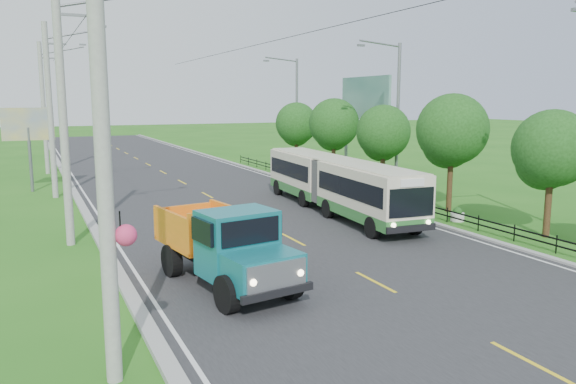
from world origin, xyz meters
TOP-DOWN VIEW (x-y plane):
  - ground at (0.00, 0.00)m, footprint 240.00×240.00m
  - road at (0.00, 20.00)m, footprint 14.00×120.00m
  - curb_left at (-7.20, 20.00)m, footprint 0.40×120.00m
  - curb_right at (7.15, 20.00)m, footprint 0.30×120.00m
  - edge_line_left at (-6.65, 20.00)m, footprint 0.12×120.00m
  - edge_line_right at (6.65, 20.00)m, footprint 0.12×120.00m
  - centre_dash at (0.00, 0.00)m, footprint 0.12×2.20m
  - railing_right at (8.00, 14.00)m, footprint 0.04×40.00m
  - pole_nearest at (-8.24, -3.00)m, footprint 3.51×0.44m
  - pole_near at (-8.26, 9.00)m, footprint 3.51×0.32m
  - pole_mid at (-8.26, 21.00)m, footprint 3.51×0.32m
  - pole_far at (-8.26, 33.00)m, footprint 3.51×0.32m
  - tree_second at (9.86, 2.14)m, footprint 3.18×3.26m
  - tree_third at (9.86, 8.14)m, footprint 3.60×3.62m
  - tree_fourth at (9.86, 14.14)m, footprint 3.24×3.31m
  - tree_fifth at (9.86, 20.14)m, footprint 3.48×3.52m
  - tree_back at (9.86, 26.14)m, footprint 3.30×3.36m
  - streetlight_mid at (10.64, 14.00)m, footprint 3.02×0.20m
  - streetlight_far at (10.64, 28.00)m, footprint 3.02×0.20m
  - planter_near at (8.60, 6.00)m, footprint 0.64×0.64m
  - planter_mid at (8.60, 14.00)m, footprint 0.64×0.64m
  - planter_far at (8.60, 22.00)m, footprint 0.64×0.64m
  - billboard_left at (-9.50, 24.00)m, footprint 3.00×0.20m
  - billboard_right at (12.30, 20.00)m, footprint 0.24×6.00m
  - bus at (4.47, 10.37)m, footprint 3.24×13.99m
  - dump_truck at (-4.35, 1.70)m, footprint 3.12×6.20m

SIDE VIEW (x-z plane):
  - ground at x=0.00m, z-range 0.00..0.00m
  - road at x=0.00m, z-range 0.00..0.02m
  - edge_line_left at x=-6.65m, z-range 0.02..0.02m
  - edge_line_right at x=6.65m, z-range 0.02..0.02m
  - centre_dash at x=0.00m, z-range 0.02..0.02m
  - curb_right at x=7.15m, z-range 0.00..0.10m
  - curb_left at x=-7.20m, z-range 0.00..0.15m
  - planter_near at x=8.60m, z-range -0.05..0.62m
  - planter_mid at x=8.60m, z-range -0.05..0.62m
  - planter_far at x=8.60m, z-range -0.05..0.62m
  - railing_right at x=8.00m, z-range 0.00..0.60m
  - dump_truck at x=-4.35m, z-range 0.16..2.66m
  - bus at x=4.47m, z-range 0.27..2.95m
  - tree_second at x=9.86m, z-range 0.87..6.17m
  - tree_fourth at x=9.86m, z-range 0.89..6.29m
  - tree_back at x=9.86m, z-range 0.90..6.40m
  - tree_fifth at x=9.86m, z-range 0.95..6.75m
  - billboard_left at x=-9.50m, z-range 1.27..6.47m
  - tree_third at x=9.86m, z-range 0.99..6.99m
  - streetlight_mid at x=10.64m, z-range 0.37..9.44m
  - streetlight_far at x=10.64m, z-range 0.37..9.44m
  - pole_nearest at x=-8.24m, z-range -0.06..9.94m
  - pole_near at x=-8.26m, z-range 0.09..10.09m
  - pole_mid at x=-8.26m, z-range 0.09..10.09m
  - pole_far at x=-8.26m, z-range 0.09..10.09m
  - billboard_right at x=12.30m, z-range 1.69..8.99m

